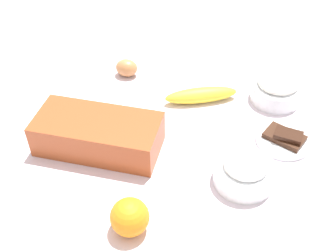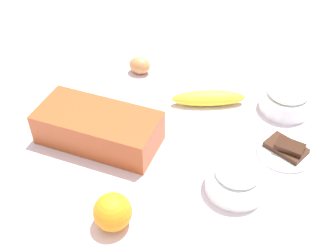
{
  "view_description": "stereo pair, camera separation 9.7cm",
  "coord_description": "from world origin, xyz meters",
  "px_view_note": "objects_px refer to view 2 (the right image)",
  "views": [
    {
      "loc": [
        0.32,
        -0.65,
        0.69
      ],
      "look_at": [
        0.0,
        0.0,
        0.04
      ],
      "focal_mm": 45.05,
      "sensor_mm": 36.0,
      "label": 1
    },
    {
      "loc": [
        0.41,
        -0.6,
        0.69
      ],
      "look_at": [
        0.0,
        0.0,
        0.04
      ],
      "focal_mm": 45.05,
      "sensor_mm": 36.0,
      "label": 2
    }
  ],
  "objects_px": {
    "flour_bowl": "(287,98)",
    "sugar_bowl": "(237,178)",
    "chocolate_plate": "(286,150)",
    "loaf_pan": "(98,127)",
    "banana": "(209,98)",
    "egg_near_butter": "(140,65)",
    "orange_fruit": "(113,212)"
  },
  "relations": [
    {
      "from": "flour_bowl",
      "to": "sugar_bowl",
      "type": "distance_m",
      "value": 0.31
    },
    {
      "from": "sugar_bowl",
      "to": "chocolate_plate",
      "type": "distance_m",
      "value": 0.17
    },
    {
      "from": "loaf_pan",
      "to": "banana",
      "type": "relative_size",
      "value": 1.59
    },
    {
      "from": "loaf_pan",
      "to": "flour_bowl",
      "type": "xyz_separation_m",
      "value": [
        0.31,
        0.36,
        -0.01
      ]
    },
    {
      "from": "sugar_bowl",
      "to": "banana",
      "type": "distance_m",
      "value": 0.28
    },
    {
      "from": "flour_bowl",
      "to": "chocolate_plate",
      "type": "bearing_deg",
      "value": -66.94
    },
    {
      "from": "egg_near_butter",
      "to": "flour_bowl",
      "type": "bearing_deg",
      "value": 10.92
    },
    {
      "from": "flour_bowl",
      "to": "egg_near_butter",
      "type": "xyz_separation_m",
      "value": [
        -0.41,
        -0.08,
        -0.01
      ]
    },
    {
      "from": "sugar_bowl",
      "to": "egg_near_butter",
      "type": "distance_m",
      "value": 0.48
    },
    {
      "from": "flour_bowl",
      "to": "banana",
      "type": "height_order",
      "value": "flour_bowl"
    },
    {
      "from": "loaf_pan",
      "to": "orange_fruit",
      "type": "height_order",
      "value": "loaf_pan"
    },
    {
      "from": "sugar_bowl",
      "to": "loaf_pan",
      "type": "bearing_deg",
      "value": -171.61
    },
    {
      "from": "flour_bowl",
      "to": "orange_fruit",
      "type": "bearing_deg",
      "value": -104.77
    },
    {
      "from": "flour_bowl",
      "to": "banana",
      "type": "relative_size",
      "value": 0.69
    },
    {
      "from": "sugar_bowl",
      "to": "chocolate_plate",
      "type": "xyz_separation_m",
      "value": [
        0.05,
        0.16,
        -0.02
      ]
    },
    {
      "from": "orange_fruit",
      "to": "chocolate_plate",
      "type": "distance_m",
      "value": 0.42
    },
    {
      "from": "flour_bowl",
      "to": "sugar_bowl",
      "type": "bearing_deg",
      "value": -86.82
    },
    {
      "from": "orange_fruit",
      "to": "egg_near_butter",
      "type": "distance_m",
      "value": 0.52
    },
    {
      "from": "orange_fruit",
      "to": "egg_near_butter",
      "type": "bearing_deg",
      "value": 121.36
    },
    {
      "from": "flour_bowl",
      "to": "chocolate_plate",
      "type": "relative_size",
      "value": 1.0
    },
    {
      "from": "loaf_pan",
      "to": "chocolate_plate",
      "type": "xyz_separation_m",
      "value": [
        0.38,
        0.21,
        -0.03
      ]
    },
    {
      "from": "loaf_pan",
      "to": "orange_fruit",
      "type": "xyz_separation_m",
      "value": [
        0.18,
        -0.16,
        -0.0
      ]
    },
    {
      "from": "banana",
      "to": "sugar_bowl",
      "type": "bearing_deg",
      "value": -48.37
    },
    {
      "from": "loaf_pan",
      "to": "egg_near_butter",
      "type": "relative_size",
      "value": 4.84
    },
    {
      "from": "loaf_pan",
      "to": "flour_bowl",
      "type": "bearing_deg",
      "value": 35.5
    },
    {
      "from": "orange_fruit",
      "to": "flour_bowl",
      "type": "bearing_deg",
      "value": 75.23
    },
    {
      "from": "loaf_pan",
      "to": "sugar_bowl",
      "type": "xyz_separation_m",
      "value": [
        0.33,
        0.05,
        -0.01
      ]
    },
    {
      "from": "sugar_bowl",
      "to": "orange_fruit",
      "type": "distance_m",
      "value": 0.26
    },
    {
      "from": "sugar_bowl",
      "to": "orange_fruit",
      "type": "relative_size",
      "value": 1.73
    },
    {
      "from": "loaf_pan",
      "to": "chocolate_plate",
      "type": "height_order",
      "value": "loaf_pan"
    },
    {
      "from": "orange_fruit",
      "to": "chocolate_plate",
      "type": "xyz_separation_m",
      "value": [
        0.2,
        0.37,
        -0.03
      ]
    },
    {
      "from": "flour_bowl",
      "to": "sugar_bowl",
      "type": "height_order",
      "value": "flour_bowl"
    }
  ]
}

